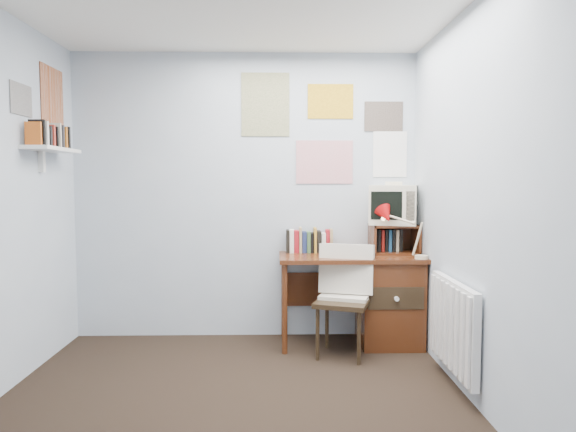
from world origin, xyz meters
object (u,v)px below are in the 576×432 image
object	(u,v)px
wall_shelf	(52,149)
crt_tv	(394,203)
desk_lamp	(422,235)
desk_chair	(342,303)
tv_riser	(394,239)
radiator	(454,326)
desk	(382,297)

from	to	relation	value
wall_shelf	crt_tv	bearing A→B (deg)	10.74
desk_lamp	wall_shelf	world-z (taller)	wall_shelf
desk_chair	tv_riser	distance (m)	0.79
desk_chair	radiator	world-z (taller)	desk_chair
crt_tv	desk	bearing A→B (deg)	-114.90
crt_tv	radiator	size ratio (longest dim) A/B	0.49
tv_riser	wall_shelf	size ratio (longest dim) A/B	0.65
tv_riser	desk	bearing A→B (deg)	-137.04
desk_lamp	radiator	xyz separation A→B (m)	(0.02, -0.72, -0.53)
tv_riser	crt_tv	size ratio (longest dim) A/B	1.03
radiator	desk_chair	bearing A→B (deg)	136.83
desk	desk_lamp	xyz separation A→B (m)	(0.27, -0.21, 0.54)
desk_chair	tv_riser	bearing A→B (deg)	59.32
desk_chair	desk_lamp	xyz separation A→B (m)	(0.65, 0.09, 0.52)
desk	desk_chair	distance (m)	0.49
desk	wall_shelf	size ratio (longest dim) A/B	1.94
desk	desk_chair	world-z (taller)	desk_chair
desk	wall_shelf	world-z (taller)	wall_shelf
desk_lamp	crt_tv	distance (m)	0.45
desk_lamp	tv_riser	bearing A→B (deg)	120.73
desk_lamp	tv_riser	distance (m)	0.36
desk_lamp	radiator	distance (m)	0.89
radiator	wall_shelf	size ratio (longest dim) A/B	1.29
desk	desk_lamp	world-z (taller)	desk_lamp
desk_lamp	tv_riser	size ratio (longest dim) A/B	0.95
crt_tv	radiator	xyz separation A→B (m)	(0.17, -1.06, -0.77)
wall_shelf	radiator	bearing A→B (deg)	-10.89
desk_lamp	tv_riser	world-z (taller)	desk_lamp
desk_chair	radiator	xyz separation A→B (m)	(0.67, -0.62, -0.01)
desk	tv_riser	distance (m)	0.51
radiator	wall_shelf	distance (m)	3.15
desk_lamp	crt_tv	bearing A→B (deg)	119.78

